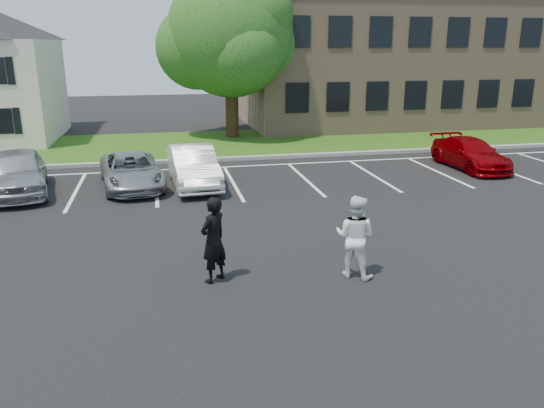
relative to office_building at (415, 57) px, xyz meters
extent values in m
plane|color=black|center=(-14.00, -21.99, -4.16)|extent=(90.00, 90.00, 0.00)
cube|color=gray|center=(-14.00, -9.99, -4.08)|extent=(40.00, 0.30, 0.15)
cube|color=#17490E|center=(-14.00, -5.99, -4.12)|extent=(44.00, 8.00, 0.08)
cube|color=white|center=(-19.60, -13.99, -4.15)|extent=(0.12, 5.20, 0.01)
cube|color=white|center=(-16.80, -13.99, -4.15)|extent=(0.12, 5.20, 0.01)
cube|color=white|center=(-14.00, -13.99, -4.15)|extent=(0.12, 5.20, 0.01)
cube|color=white|center=(-11.20, -13.99, -4.15)|extent=(0.12, 5.20, 0.01)
cube|color=white|center=(-8.40, -13.99, -4.15)|extent=(0.12, 5.20, 0.01)
cube|color=white|center=(-5.60, -13.99, -4.15)|extent=(0.12, 5.20, 0.01)
cube|color=white|center=(-2.80, -13.99, -4.15)|extent=(0.12, 5.20, 0.01)
cube|color=white|center=(-12.60, -11.29, -4.15)|extent=(34.00, 0.12, 0.01)
cube|color=#A38264|center=(0.00, 0.01, -0.16)|extent=(22.00, 10.00, 8.00)
cube|color=black|center=(-9.20, -5.02, -1.96)|extent=(1.30, 0.06, 1.60)
cube|color=black|center=(-9.20, -5.02, 1.44)|extent=(1.30, 0.06, 1.60)
cube|color=black|center=(-6.90, -5.02, -1.96)|extent=(1.30, 0.06, 1.60)
cube|color=black|center=(-6.90, -5.02, 1.44)|extent=(1.30, 0.06, 1.60)
cube|color=black|center=(-4.60, -5.02, -1.96)|extent=(1.30, 0.06, 1.60)
cube|color=black|center=(-4.60, -5.02, 1.44)|extent=(1.30, 0.06, 1.60)
cube|color=black|center=(-2.30, -5.02, -1.96)|extent=(1.30, 0.06, 1.60)
cube|color=black|center=(-2.30, -5.02, 1.44)|extent=(1.30, 0.06, 1.60)
cube|color=black|center=(0.00, -5.02, -1.96)|extent=(1.30, 0.06, 1.60)
cube|color=black|center=(0.00, -5.02, 1.44)|extent=(1.30, 0.06, 1.60)
cube|color=black|center=(2.30, -5.02, -1.96)|extent=(1.30, 0.06, 1.60)
cube|color=black|center=(2.30, -5.02, 1.44)|extent=(1.30, 0.06, 1.60)
cube|color=black|center=(4.60, -5.02, -1.96)|extent=(1.30, 0.06, 1.60)
cube|color=black|center=(4.60, -5.02, 1.44)|extent=(1.30, 0.06, 1.60)
cylinder|color=black|center=(-12.64, -4.16, -2.56)|extent=(0.70, 0.70, 3.20)
sphere|color=#125310|center=(-12.64, -4.16, 1.34)|extent=(6.60, 6.60, 6.60)
sphere|color=#125310|center=(-11.04, -3.46, 0.84)|extent=(4.60, 4.60, 4.60)
sphere|color=#125310|center=(-14.34, -3.76, 0.64)|extent=(4.40, 4.40, 4.40)
sphere|color=#125310|center=(-12.24, -5.66, 0.44)|extent=(4.00, 4.00, 4.00)
sphere|color=#125310|center=(-13.24, -2.56, 1.64)|extent=(4.20, 4.20, 4.20)
sphere|color=#125310|center=(-11.44, -5.06, 2.24)|extent=(3.80, 3.80, 3.80)
imported|color=black|center=(-15.59, -22.39, -3.20)|extent=(0.83, 0.81, 1.92)
imported|color=white|center=(-12.51, -22.78, -3.22)|extent=(1.15, 1.12, 1.87)
imported|color=#ADAEB2|center=(-21.43, -13.95, -3.39)|extent=(2.59, 4.74, 1.53)
imported|color=#95989C|center=(-17.66, -13.87, -3.55)|extent=(2.61, 4.62, 1.22)
imported|color=silver|center=(-15.46, -14.08, -3.44)|extent=(1.82, 4.46, 1.44)
imported|color=#7E0004|center=(-3.99, -13.61, -3.54)|extent=(1.82, 4.29, 1.23)
camera|label=1|loc=(-16.58, -33.10, 0.85)|focal=35.00mm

